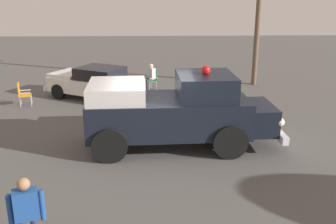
# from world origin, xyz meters

# --- Properties ---
(ground_plane) EXTENTS (60.00, 60.00, 0.00)m
(ground_plane) POSITION_xyz_m (0.00, 0.00, 0.00)
(ground_plane) COLOR #514F4C
(vintage_fire_truck) EXTENTS (6.04, 2.52, 2.59)m
(vintage_fire_truck) POSITION_xyz_m (-0.69, -0.10, 1.20)
(vintage_fire_truck) COLOR black
(vintage_fire_truck) RESTS_ON ground
(classic_hot_rod) EXTENTS (4.71, 3.72, 1.46)m
(classic_hot_rod) POSITION_xyz_m (2.68, -5.87, 0.75)
(classic_hot_rod) COLOR black
(classic_hot_rod) RESTS_ON ground
(lawn_chair_near_truck) EXTENTS (0.69, 0.69, 1.02)m
(lawn_chair_near_truck) POSITION_xyz_m (0.08, -7.41, 0.59)
(lawn_chair_near_truck) COLOR #B7BABF
(lawn_chair_near_truck) RESTS_ON ground
(lawn_chair_by_car) EXTENTS (0.69, 0.69, 1.02)m
(lawn_chair_by_car) POSITION_xyz_m (-0.48, -2.81, 0.59)
(lawn_chair_by_car) COLOR #B7BABF
(lawn_chair_by_car) RESTS_ON ground
(lawn_chair_spare) EXTENTS (0.60, 0.61, 1.02)m
(lawn_chair_spare) POSITION_xyz_m (5.59, -4.76, 0.59)
(lawn_chair_spare) COLOR #B7BABF
(lawn_chair_spare) RESTS_ON ground
(spectator_seated) EXTENTS (0.65, 0.62, 1.29)m
(spectator_seated) POSITION_xyz_m (0.19, -7.33, 0.70)
(spectator_seated) COLOR #383842
(spectator_seated) RESTS_ON ground
(spectator_standing) EXTENTS (0.64, 0.38, 1.68)m
(spectator_standing) POSITION_xyz_m (2.24, 5.22, 0.96)
(spectator_standing) COLOR #2D334C
(spectator_standing) RESTS_ON ground
(utility_pole) EXTENTS (0.26, 1.70, 7.77)m
(utility_pole) POSITION_xyz_m (-5.22, -8.27, 4.03)
(utility_pole) COLOR brown
(utility_pole) RESTS_ON ground
(traffic_cone) EXTENTS (0.40, 0.40, 0.64)m
(traffic_cone) POSITION_xyz_m (-2.51, -2.32, 0.31)
(traffic_cone) COLOR orange
(traffic_cone) RESTS_ON ground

